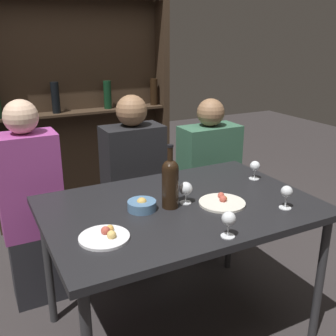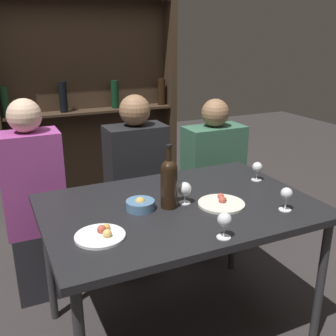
{
  "view_description": "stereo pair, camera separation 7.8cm",
  "coord_description": "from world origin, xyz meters",
  "views": [
    {
      "loc": [
        -0.88,
        -1.58,
        1.58
      ],
      "look_at": [
        0.0,
        0.14,
        0.92
      ],
      "focal_mm": 42.0,
      "sensor_mm": 36.0,
      "label": 1
    },
    {
      "loc": [
        -0.81,
        -1.61,
        1.58
      ],
      "look_at": [
        0.0,
        0.14,
        0.92
      ],
      "focal_mm": 42.0,
      "sensor_mm": 36.0,
      "label": 2
    }
  ],
  "objects": [
    {
      "name": "wine_bottle",
      "position": [
        -0.06,
        -0.01,
        0.91
      ],
      "size": [
        0.08,
        0.08,
        0.32
      ],
      "color": "black",
      "rests_on": "dining_table"
    },
    {
      "name": "wine_glass_0",
      "position": [
        0.56,
        0.12,
        0.85
      ],
      "size": [
        0.06,
        0.06,
        0.11
      ],
      "color": "silver",
      "rests_on": "dining_table"
    },
    {
      "name": "dining_table",
      "position": [
        0.0,
        0.0,
        0.71
      ],
      "size": [
        1.35,
        0.91,
        0.77
      ],
      "color": "black",
      "rests_on": "ground_plane"
    },
    {
      "name": "ground_plane",
      "position": [
        0.0,
        0.0,
        0.0
      ],
      "size": [
        10.0,
        10.0,
        0.0
      ],
      "primitive_type": "plane",
      "color": "#332D2D"
    },
    {
      "name": "food_plate_0",
      "position": [
        0.19,
        -0.09,
        0.78
      ],
      "size": [
        0.23,
        0.23,
        0.04
      ],
      "color": "silver",
      "rests_on": "dining_table"
    },
    {
      "name": "snack_bowl",
      "position": [
        -0.2,
        0.02,
        0.8
      ],
      "size": [
        0.14,
        0.14,
        0.06
      ],
      "color": "#4C7299",
      "rests_on": "dining_table"
    },
    {
      "name": "seated_person_right",
      "position": [
        0.6,
        0.66,
        0.54
      ],
      "size": [
        0.42,
        0.22,
        1.17
      ],
      "color": "#26262B",
      "rests_on": "ground_plane"
    },
    {
      "name": "wine_glass_3",
      "position": [
        0.43,
        -0.28,
        0.85
      ],
      "size": [
        0.06,
        0.06,
        0.12
      ],
      "color": "silver",
      "rests_on": "dining_table"
    },
    {
      "name": "wine_glass_2",
      "position": [
        0.03,
        -0.0,
        0.85
      ],
      "size": [
        0.07,
        0.07,
        0.11
      ],
      "color": "silver",
      "rests_on": "dining_table"
    },
    {
      "name": "seated_person_left",
      "position": [
        -0.63,
        0.66,
        0.59
      ],
      "size": [
        0.35,
        0.22,
        1.25
      ],
      "color": "#26262B",
      "rests_on": "ground_plane"
    },
    {
      "name": "wine_rack_wall",
      "position": [
        -0.0,
        1.78,
        1.08
      ],
      "size": [
        1.57,
        0.21,
        2.13
      ],
      "color": "#38281C",
      "rests_on": "ground_plane"
    },
    {
      "name": "wine_glass_1",
      "position": [
        0.01,
        -0.39,
        0.85
      ],
      "size": [
        0.06,
        0.06,
        0.11
      ],
      "color": "silver",
      "rests_on": "dining_table"
    },
    {
      "name": "food_plate_1",
      "position": [
        -0.45,
        -0.16,
        0.78
      ],
      "size": [
        0.21,
        0.21,
        0.04
      ],
      "color": "white",
      "rests_on": "dining_table"
    },
    {
      "name": "seated_person_center",
      "position": [
        0.02,
        0.66,
        0.58
      ],
      "size": [
        0.38,
        0.22,
        1.23
      ],
      "color": "#26262B",
      "rests_on": "ground_plane"
    }
  ]
}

